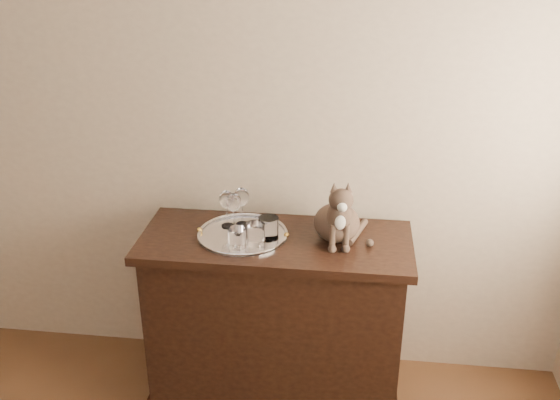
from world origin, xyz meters
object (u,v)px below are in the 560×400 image
(wine_glass_b, at_px, (242,206))
(wine_glass_d, at_px, (234,212))
(wine_glass_a, at_px, (227,208))
(cat, at_px, (337,207))
(tray, at_px, (243,235))
(sideboard, at_px, (276,319))
(tumbler_b, at_px, (237,238))
(tumbler_a, at_px, (256,234))
(tumbler_c, at_px, (269,228))

(wine_glass_b, height_order, wine_glass_d, wine_glass_b)
(wine_glass_a, distance_m, cat, 0.50)
(tray, distance_m, wine_glass_a, 0.14)
(sideboard, distance_m, cat, 0.64)
(tray, bearing_deg, wine_glass_d, 138.26)
(wine_glass_b, distance_m, tumbler_b, 0.22)
(sideboard, distance_m, tumbler_a, 0.49)
(sideboard, relative_size, wine_glass_d, 6.69)
(tumbler_b, bearing_deg, wine_glass_d, 105.05)
(tumbler_b, bearing_deg, tumbler_c, 38.21)
(sideboard, height_order, wine_glass_a, wine_glass_a)
(cat, bearing_deg, wine_glass_b, 163.25)
(wine_glass_a, xyz_separation_m, tumbler_c, (0.20, -0.09, -0.04))
(wine_glass_a, height_order, wine_glass_d, wine_glass_d)
(wine_glass_a, bearing_deg, wine_glass_b, 19.46)
(tumbler_a, relative_size, tumbler_b, 1.10)
(tray, height_order, cat, cat)
(tray, height_order, tumbler_b, tumbler_b)
(wine_glass_a, bearing_deg, tumbler_c, -24.57)
(wine_glass_b, height_order, tumbler_c, wine_glass_b)
(wine_glass_b, relative_size, wine_glass_d, 1.02)
(cat, bearing_deg, wine_glass_a, 166.98)
(sideboard, xyz_separation_m, tumbler_b, (-0.15, -0.11, 0.48))
(sideboard, height_order, tray, tray)
(wine_glass_a, bearing_deg, tumbler_b, -66.70)
(tray, relative_size, tumbler_b, 4.69)
(wine_glass_b, bearing_deg, wine_glass_d, -113.07)
(tumbler_b, bearing_deg, wine_glass_a, 113.30)
(tray, bearing_deg, tumbler_c, -8.83)
(tray, height_order, wine_glass_a, wine_glass_a)
(tray, bearing_deg, sideboard, -1.45)
(wine_glass_d, bearing_deg, cat, -1.13)
(tumbler_c, distance_m, cat, 0.31)
(tumbler_a, bearing_deg, wine_glass_a, 135.96)
(sideboard, distance_m, tray, 0.45)
(wine_glass_d, xyz_separation_m, tumbler_b, (0.04, -0.15, -0.05))
(wine_glass_b, distance_m, tumbler_c, 0.18)
(tray, distance_m, tumbler_b, 0.12)
(cat, bearing_deg, tumbler_c, -178.54)
(tumbler_a, height_order, tumbler_c, tumbler_c)
(wine_glass_a, height_order, cat, cat)
(wine_glass_b, distance_m, cat, 0.44)
(tumbler_b, distance_m, tumbler_c, 0.15)
(cat, bearing_deg, tumbler_a, -170.89)
(sideboard, bearing_deg, tray, 178.55)
(wine_glass_a, height_order, wine_glass_b, wine_glass_b)
(wine_glass_a, xyz_separation_m, wine_glass_b, (0.06, 0.02, 0.00))
(wine_glass_a, xyz_separation_m, tumbler_b, (0.08, -0.19, -0.05))
(sideboard, bearing_deg, wine_glass_d, 167.31)
(wine_glass_b, xyz_separation_m, wine_glass_d, (-0.02, -0.06, -0.00))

